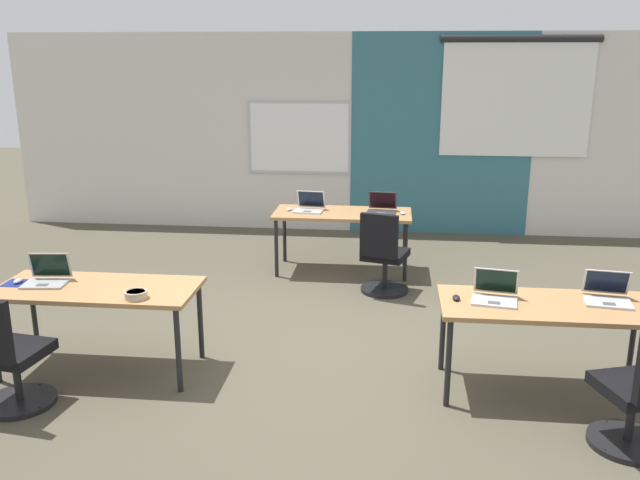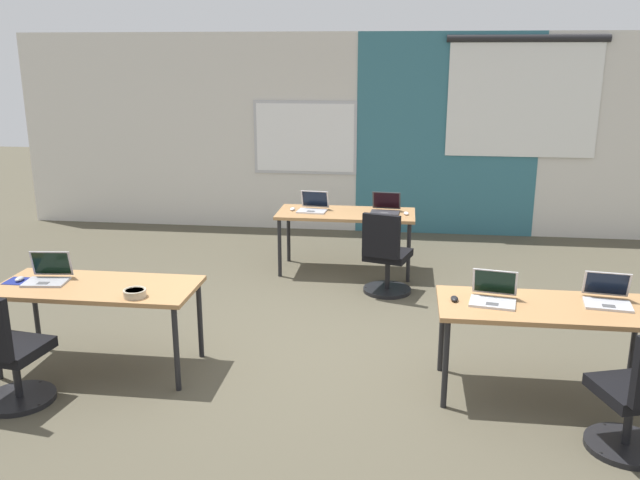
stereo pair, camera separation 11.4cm
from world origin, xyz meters
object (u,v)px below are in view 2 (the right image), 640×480
(desk_near_left, at_px, (98,292))
(desk_far_center, at_px, (346,217))
(chair_near_right_end, at_px, (639,402))
(chair_far_right, at_px, (386,260))
(mouse_far_left, at_px, (292,209))
(mouse_near_right_inner, at_px, (454,299))
(laptop_near_right_end, at_px, (607,297))
(desk_near_right, at_px, (547,313))
(snack_bowl, at_px, (135,293))
(laptop_far_left, at_px, (313,207))
(mouse_far_right, at_px, (406,213))
(laptop_near_right_inner, at_px, (493,295))
(mouse_near_left_end, at_px, (20,279))
(laptop_far_right, at_px, (385,208))
(laptop_near_left_end, at_px, (48,275))
(chair_near_left_end, at_px, (7,359))

(desk_near_left, bearing_deg, desk_far_center, 57.99)
(chair_near_right_end, relative_size, chair_far_right, 1.00)
(mouse_far_left, distance_m, mouse_near_right_inner, 3.28)
(laptop_near_right_end, relative_size, chair_far_right, 0.40)
(mouse_near_right_inner, relative_size, chair_near_right_end, 0.11)
(mouse_far_left, bearing_deg, desk_near_right, -49.69)
(desk_near_right, distance_m, snack_bowl, 3.10)
(desk_near_right, xyz_separation_m, laptop_far_left, (-2.14, 2.82, 0.11))
(desk_near_left, xyz_separation_m, laptop_near_right_end, (3.94, 0.10, 0.11))
(snack_bowl, bearing_deg, desk_near_left, 151.58)
(laptop_near_right_end, relative_size, mouse_far_right, 3.51)
(laptop_near_right_end, bearing_deg, laptop_near_right_inner, -167.29)
(mouse_near_left_end, xyz_separation_m, mouse_far_right, (3.11, 2.76, -0.00))
(chair_near_right_end, height_order, chair_far_right, same)
(desk_near_left, bearing_deg, chair_far_right, 42.61)
(laptop_near_right_inner, xyz_separation_m, snack_bowl, (-2.70, -0.25, -0.01))
(mouse_near_right_inner, distance_m, snack_bowl, 2.42)
(laptop_far_right, bearing_deg, chair_near_right_end, -60.15)
(mouse_far_left, xyz_separation_m, snack_bowl, (-0.70, -3.04, 0.02))
(mouse_near_right_inner, distance_m, laptop_far_right, 2.91)
(desk_near_left, xyz_separation_m, mouse_near_right_inner, (2.82, 0.01, 0.08))
(laptop_near_left_end, bearing_deg, mouse_far_right, 37.34)
(laptop_far_left, xyz_separation_m, mouse_near_left_end, (-2.02, -2.81, -0.03))
(desk_far_center, bearing_deg, mouse_far_right, -3.04)
(laptop_near_right_inner, distance_m, laptop_far_right, 2.96)
(laptop_near_right_end, relative_size, laptop_far_right, 1.06)
(desk_near_right, relative_size, laptop_near_right_end, 4.32)
(laptop_far_left, xyz_separation_m, laptop_far_right, (0.85, 0.03, 0.00))
(mouse_near_right_inner, bearing_deg, chair_near_right_end, -34.44)
(laptop_far_right, xyz_separation_m, snack_bowl, (-1.80, -3.07, -0.01))
(desk_far_center, bearing_deg, chair_near_left_end, -121.60)
(mouse_near_left_end, bearing_deg, laptop_far_right, 44.71)
(mouse_far_left, bearing_deg, chair_far_right, -33.37)
(chair_near_right_end, xyz_separation_m, laptop_far_right, (-1.74, 3.61, 0.39))
(mouse_near_right_inner, bearing_deg, chair_far_right, 105.59)
(mouse_far_left, bearing_deg, laptop_far_right, 1.88)
(desk_near_left, xyz_separation_m, desk_near_right, (3.50, 0.00, 0.00))
(mouse_near_left_end, bearing_deg, snack_bowl, -12.03)
(desk_near_left, height_order, laptop_near_left_end, laptop_near_left_end)
(desk_far_center, bearing_deg, desk_near_right, -57.99)
(laptop_near_left_end, height_order, snack_bowl, laptop_near_left_end)
(laptop_far_left, bearing_deg, mouse_near_right_inner, -56.82)
(desk_near_left, xyz_separation_m, snack_bowl, (0.41, -0.22, 0.10))
(desk_near_left, relative_size, desk_near_right, 1.00)
(laptop_far_left, height_order, mouse_far_left, laptop_far_left)
(laptop_near_right_inner, bearing_deg, laptop_far_right, 117.68)
(mouse_far_right, bearing_deg, laptop_near_right_end, -60.70)
(laptop_far_left, bearing_deg, chair_near_left_end, -110.88)
(desk_near_left, xyz_separation_m, chair_near_right_end, (3.94, -0.76, -0.28))
(laptop_near_left_end, height_order, chair_near_right_end, laptop_near_left_end)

